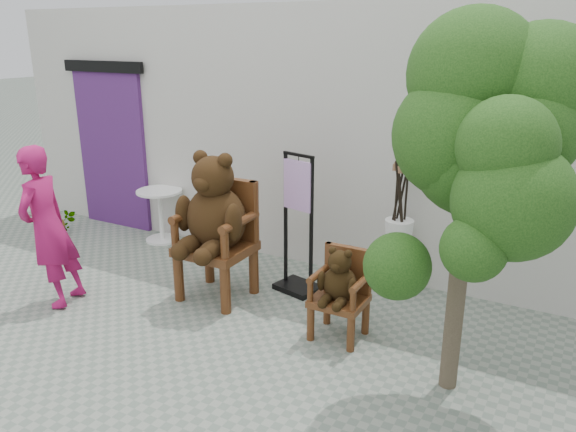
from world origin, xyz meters
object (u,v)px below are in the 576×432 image
at_px(chair_big, 215,218).
at_px(person, 48,227).
at_px(chair_small, 340,285).
at_px(cafe_table, 160,209).
at_px(display_stand, 298,240).
at_px(stool_bucket, 399,236).
at_px(tree, 489,132).

distance_m(chair_big, person, 1.67).
relative_size(chair_big, chair_small, 1.79).
bearing_deg(cafe_table, display_stand, -11.74).
relative_size(chair_big, person, 0.96).
height_order(display_stand, stool_bucket, display_stand).
bearing_deg(chair_big, stool_bucket, 32.07).
bearing_deg(cafe_table, chair_small, -20.37).
distance_m(chair_small, stool_bucket, 1.18).
xyz_separation_m(cafe_table, stool_bucket, (3.27, -0.00, 0.20)).
bearing_deg(chair_small, person, -164.76).
height_order(person, display_stand, person).
bearing_deg(person, chair_big, 108.83).
xyz_separation_m(cafe_table, tree, (4.29, -1.40, 1.58)).
relative_size(chair_small, tree, 0.30).
xyz_separation_m(chair_small, display_stand, (-0.79, 0.67, 0.07)).
bearing_deg(person, chair_small, 90.64).
xyz_separation_m(person, stool_bucket, (3.02, 1.94, -0.18)).
bearing_deg(display_stand, chair_small, -26.94).
height_order(cafe_table, tree, tree).
height_order(cafe_table, stool_bucket, stool_bucket).
height_order(chair_big, display_stand, chair_big).
distance_m(display_stand, stool_bucket, 1.06).
height_order(chair_small, tree, tree).
relative_size(person, display_stand, 1.08).
relative_size(stool_bucket, tree, 0.51).
bearing_deg(chair_small, chair_big, 174.54).
xyz_separation_m(display_stand, stool_bucket, (0.95, 0.48, 0.06)).
bearing_deg(cafe_table, stool_bucket, -0.01).
height_order(person, cafe_table, person).
bearing_deg(display_stand, cafe_table, -178.22).
distance_m(chair_big, stool_bucket, 1.93).
bearing_deg(display_stand, chair_big, -128.28).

